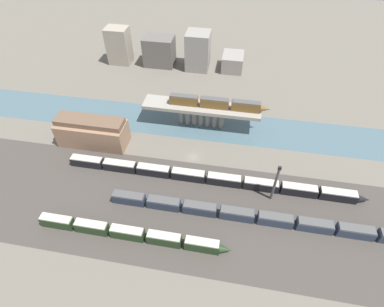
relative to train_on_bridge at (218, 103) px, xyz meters
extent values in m
plane|color=#666056|center=(-6.48, -20.07, -11.67)|extent=(400.00, 400.00, 0.00)
cube|color=#423D38|center=(-6.48, -44.07, -11.66)|extent=(280.00, 42.00, 0.01)
cube|color=#47606B|center=(-6.48, 0.00, -11.67)|extent=(320.00, 19.89, 0.01)
cube|color=gray|center=(-6.48, 0.00, -2.75)|extent=(48.03, 8.94, 1.48)
cylinder|color=gray|center=(-15.00, 0.00, -7.58)|extent=(2.34, 2.34, 8.17)
cylinder|color=gray|center=(-12.16, 0.00, -7.58)|extent=(2.34, 2.34, 8.17)
cylinder|color=gray|center=(-9.32, 0.00, -7.58)|extent=(2.34, 2.34, 8.17)
cylinder|color=gray|center=(-6.48, 0.00, -7.58)|extent=(2.34, 2.34, 8.17)
cylinder|color=gray|center=(-3.64, 0.00, -7.58)|extent=(2.34, 2.34, 8.17)
cylinder|color=gray|center=(-0.80, 0.00, -7.58)|extent=(2.34, 2.34, 8.17)
cylinder|color=gray|center=(2.05, 0.00, -7.58)|extent=(2.34, 2.34, 8.17)
cube|color=brown|center=(-13.72, 0.00, -0.16)|extent=(11.44, 2.90, 3.72)
cube|color=#4C4C4C|center=(-13.72, 0.00, 1.90)|extent=(10.99, 2.67, 0.40)
cube|color=brown|center=(-1.27, 0.00, -0.16)|extent=(11.44, 2.90, 3.72)
cube|color=#4C4C4C|center=(-1.27, 0.00, 1.90)|extent=(10.99, 2.67, 0.40)
cube|color=brown|center=(11.18, 0.00, -0.16)|extent=(11.44, 2.90, 3.72)
cube|color=#4C4C4C|center=(11.18, 0.00, 1.90)|extent=(10.99, 2.67, 0.40)
cone|color=brown|center=(18.90, 0.00, -0.34)|extent=(4.01, 2.61, 2.61)
cube|color=#23381E|center=(-42.24, -56.60, -9.82)|extent=(10.13, 2.80, 3.70)
cube|color=#B7B2A3|center=(-42.24, -56.60, -7.77)|extent=(9.72, 2.57, 0.40)
cube|color=#23381E|center=(-31.04, -56.60, -9.82)|extent=(10.13, 2.80, 3.70)
cube|color=#B7B2A3|center=(-31.04, -56.60, -7.77)|extent=(9.72, 2.57, 0.40)
cube|color=#23381E|center=(-19.84, -56.60, -9.82)|extent=(10.13, 2.80, 3.70)
cube|color=#B7B2A3|center=(-19.84, -56.60, -7.77)|extent=(9.72, 2.57, 0.40)
cube|color=#23381E|center=(-8.63, -56.60, -9.82)|extent=(10.13, 2.80, 3.70)
cube|color=#B7B2A3|center=(-8.63, -56.60, -7.77)|extent=(9.72, 2.57, 0.40)
cube|color=#23381E|center=(2.57, -56.60, -9.82)|extent=(10.13, 2.80, 3.70)
cube|color=#B7B2A3|center=(2.57, -56.60, -7.77)|extent=(9.72, 2.57, 0.40)
cone|color=#23381E|center=(9.41, -56.60, -10.00)|extent=(3.54, 2.52, 2.52)
cube|color=#2D384C|center=(-23.59, -44.17, -9.98)|extent=(10.70, 3.18, 3.37)
cube|color=#4C4C4C|center=(-23.59, -44.17, -8.10)|extent=(10.27, 2.92, 0.40)
cube|color=#2D384C|center=(-11.83, -44.17, -9.98)|extent=(10.70, 3.18, 3.37)
cube|color=#4C4C4C|center=(-11.83, -44.17, -8.10)|extent=(10.27, 2.92, 0.40)
cube|color=#2D384C|center=(-0.06, -44.17, -9.98)|extent=(10.70, 3.18, 3.37)
cube|color=#4C4C4C|center=(-0.06, -44.17, -8.10)|extent=(10.27, 2.92, 0.40)
cube|color=#2D384C|center=(11.70, -44.17, -9.98)|extent=(10.70, 3.18, 3.37)
cube|color=#4C4C4C|center=(11.70, -44.17, -8.10)|extent=(10.27, 2.92, 0.40)
cube|color=#2D384C|center=(23.47, -44.17, -9.98)|extent=(10.70, 3.18, 3.37)
cube|color=#4C4C4C|center=(23.47, -44.17, -8.10)|extent=(10.27, 2.92, 0.40)
cube|color=#2D384C|center=(35.24, -44.17, -9.98)|extent=(10.70, 3.18, 3.37)
cube|color=#4C4C4C|center=(35.24, -44.17, -8.10)|extent=(10.27, 2.92, 0.40)
cube|color=#2D384C|center=(47.00, -44.17, -9.98)|extent=(10.70, 3.18, 3.37)
cube|color=#4C4C4C|center=(47.00, -44.17, -8.10)|extent=(10.27, 2.92, 0.40)
cube|color=black|center=(-44.06, -30.88, -10.03)|extent=(11.90, 3.18, 3.28)
cube|color=#B7B2A3|center=(-44.06, -30.88, -8.19)|extent=(11.42, 2.93, 0.40)
cube|color=black|center=(-31.45, -30.88, -10.03)|extent=(11.90, 3.18, 3.28)
cube|color=#B7B2A3|center=(-31.45, -30.88, -8.19)|extent=(11.42, 2.93, 0.40)
cube|color=black|center=(-18.85, -30.88, -10.03)|extent=(11.90, 3.18, 3.28)
cube|color=#B7B2A3|center=(-18.85, -30.88, -8.19)|extent=(11.42, 2.93, 0.40)
cube|color=black|center=(-6.24, -30.88, -10.03)|extent=(11.90, 3.18, 3.28)
cube|color=#B7B2A3|center=(-6.24, -30.88, -8.19)|extent=(11.42, 2.93, 0.40)
cube|color=black|center=(6.37, -30.88, -10.03)|extent=(11.90, 3.18, 3.28)
cube|color=#B7B2A3|center=(6.37, -30.88, -8.19)|extent=(11.42, 2.93, 0.40)
cube|color=black|center=(18.97, -30.88, -10.03)|extent=(11.90, 3.18, 3.28)
cube|color=#B7B2A3|center=(18.97, -30.88, -8.19)|extent=(11.42, 2.93, 0.40)
cube|color=black|center=(31.58, -30.88, -10.03)|extent=(11.90, 3.18, 3.28)
cube|color=#B7B2A3|center=(31.58, -30.88, -8.19)|extent=(11.42, 2.93, 0.40)
cube|color=black|center=(44.18, -30.88, -10.03)|extent=(11.90, 3.18, 3.28)
cube|color=#B7B2A3|center=(44.18, -30.88, -8.19)|extent=(11.42, 2.93, 0.40)
cone|color=black|center=(52.21, -30.88, -10.19)|extent=(4.16, 2.87, 2.87)
cube|color=#937056|center=(-46.42, -18.57, -6.90)|extent=(26.64, 10.33, 9.53)
cube|color=brown|center=(-46.42, -18.57, -1.09)|extent=(26.11, 7.23, 2.09)
cylinder|color=#4C4C51|center=(22.53, -34.62, -4.54)|extent=(0.83, 0.83, 14.25)
cube|color=black|center=(22.53, -34.62, 3.18)|extent=(1.00, 0.70, 1.20)
cube|color=gray|center=(-58.57, 46.79, -2.12)|extent=(11.65, 9.18, 19.11)
cube|color=#605B56|center=(-36.73, 48.20, -4.09)|extent=(15.84, 11.21, 15.16)
cube|color=gray|center=(-15.70, 47.86, -2.01)|extent=(12.11, 11.97, 19.33)
cube|color=gray|center=(2.76, 49.86, -7.54)|extent=(10.84, 13.63, 8.25)
camera|label=1|loc=(7.16, -99.09, 69.43)|focal=28.00mm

